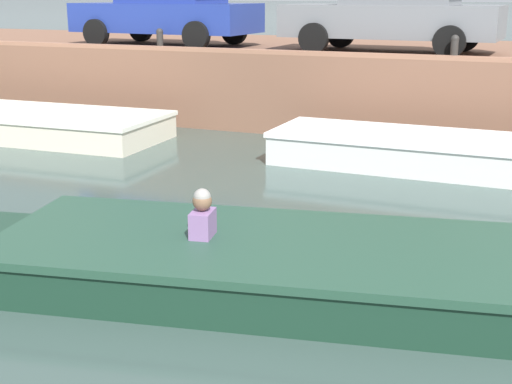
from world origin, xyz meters
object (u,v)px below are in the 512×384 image
object	(u,v)px
boat_moored_west_cream	(13,122)
mooring_bollard_mid	(454,46)
motorboat_passing	(260,263)
boat_moored_central_white	(444,153)
mooring_bollard_west	(160,38)
car_leftmost_blue	(168,7)
car_left_inner_grey	(395,9)

from	to	relation	value
boat_moored_west_cream	mooring_bollard_mid	size ratio (longest dim) A/B	15.55
motorboat_passing	mooring_bollard_mid	world-z (taller)	mooring_bollard_mid
boat_moored_west_cream	mooring_bollard_mid	distance (m)	8.69
boat_moored_central_white	mooring_bollard_west	size ratio (longest dim) A/B	13.71
motorboat_passing	boat_moored_central_white	bearing A→B (deg)	80.15
car_leftmost_blue	boat_moored_central_white	bearing A→B (deg)	-24.52
mooring_bollard_west	mooring_bollard_mid	size ratio (longest dim) A/B	1.00
boat_moored_west_cream	motorboat_passing	bearing A→B (deg)	-34.77
motorboat_passing	mooring_bollard_mid	distance (m)	7.67
boat_moored_central_white	mooring_bollard_mid	xyz separation A→B (m)	(-0.21, 1.93, 1.56)
car_leftmost_blue	mooring_bollard_mid	bearing A→B (deg)	-9.89
boat_moored_central_white	motorboat_passing	bearing A→B (deg)	-99.85
boat_moored_central_white	car_left_inner_grey	world-z (taller)	car_left_inner_grey
boat_moored_west_cream	motorboat_passing	world-z (taller)	motorboat_passing
boat_moored_central_white	car_leftmost_blue	world-z (taller)	car_leftmost_blue
boat_moored_central_white	car_leftmost_blue	distance (m)	7.70
car_left_inner_grey	car_leftmost_blue	bearing A→B (deg)	-180.00
mooring_bollard_west	mooring_bollard_mid	bearing A→B (deg)	0.00
motorboat_passing	car_left_inner_grey	bearing A→B (deg)	93.98
mooring_bollard_west	mooring_bollard_mid	xyz separation A→B (m)	(6.09, 0.00, 0.00)
motorboat_passing	mooring_bollard_west	size ratio (longest dim) A/B	15.79
motorboat_passing	mooring_bollard_west	world-z (taller)	mooring_bollard_west
boat_moored_west_cream	mooring_bollard_west	bearing A→B (deg)	46.66
mooring_bollard_west	boat_moored_west_cream	bearing A→B (deg)	-133.34
car_left_inner_grey	mooring_bollard_west	distance (m)	4.91
boat_moored_west_cream	car_leftmost_blue	bearing A→B (deg)	63.18
boat_moored_central_white	mooring_bollard_west	xyz separation A→B (m)	(-6.30, 1.93, 1.56)
car_leftmost_blue	car_left_inner_grey	bearing A→B (deg)	0.00
boat_moored_west_cream	car_left_inner_grey	size ratio (longest dim) A/B	1.60
boat_moored_west_cream	boat_moored_central_white	distance (m)	8.45
boat_moored_central_white	motorboat_passing	world-z (taller)	motorboat_passing
motorboat_passing	boat_moored_west_cream	bearing A→B (deg)	145.23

